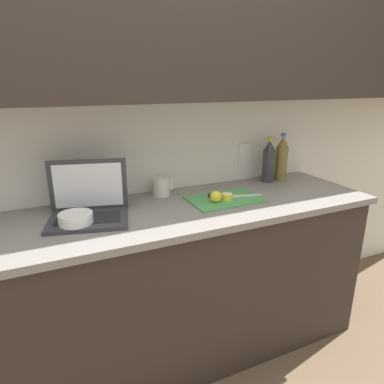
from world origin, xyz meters
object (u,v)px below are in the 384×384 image
object	(u,v)px
cutting_board	(225,199)
measuring_cup	(161,187)
bowl_white	(76,220)
lemon_whole_beside	(216,197)
lemon_half_cut	(227,196)
bottle_oil_tall	(282,159)
laptop	(88,205)
bottle_green_soda	(269,162)
knife	(226,195)

from	to	relation	value
cutting_board	measuring_cup	world-z (taller)	measuring_cup
bowl_white	lemon_whole_beside	bearing A→B (deg)	1.30
measuring_cup	bowl_white	bearing A→B (deg)	-152.07
lemon_half_cut	measuring_cup	bearing A→B (deg)	141.67
lemon_half_cut	bottle_oil_tall	distance (m)	0.58
lemon_half_cut	bowl_white	xyz separation A→B (m)	(-0.79, -0.03, 0.01)
cutting_board	bottle_oil_tall	bearing A→B (deg)	20.36
lemon_half_cut	lemon_whole_beside	bearing A→B (deg)	-168.55
lemon_whole_beside	measuring_cup	distance (m)	0.33
lemon_whole_beside	laptop	bearing A→B (deg)	173.47
lemon_whole_beside	bottle_green_soda	bearing A→B (deg)	24.27
lemon_whole_beside	bottle_green_soda	xyz separation A→B (m)	(0.50, 0.23, 0.09)
cutting_board	measuring_cup	bearing A→B (deg)	143.34
laptop	knife	world-z (taller)	laptop
bottle_green_soda	bowl_white	size ratio (longest dim) A/B	1.92
lemon_whole_beside	bottle_oil_tall	world-z (taller)	bottle_oil_tall
knife	lemon_half_cut	world-z (taller)	lemon_half_cut
bottle_oil_tall	bowl_white	size ratio (longest dim) A/B	2.04
knife	bottle_oil_tall	xyz separation A→B (m)	(0.51, 0.17, 0.12)
cutting_board	bottle_green_soda	xyz separation A→B (m)	(0.43, 0.20, 0.13)
bottle_oil_tall	bottle_green_soda	bearing A→B (deg)	180.00
lemon_half_cut	bowl_white	world-z (taller)	bowl_white
lemon_half_cut	bottle_oil_tall	xyz separation A→B (m)	(0.53, 0.21, 0.12)
lemon_whole_beside	bowl_white	size ratio (longest dim) A/B	0.42
lemon_half_cut	measuring_cup	distance (m)	0.37
knife	measuring_cup	distance (m)	0.37
knife	bottle_green_soda	xyz separation A→B (m)	(0.41, 0.17, 0.12)
bottle_green_soda	measuring_cup	xyz separation A→B (m)	(-0.72, 0.02, -0.08)
lemon_half_cut	bottle_green_soda	world-z (taller)	bottle_green_soda
knife	measuring_cup	xyz separation A→B (m)	(-0.31, 0.19, 0.04)
laptop	lemon_half_cut	bearing A→B (deg)	9.52
cutting_board	lemon_whole_beside	world-z (taller)	lemon_whole_beside
lemon_whole_beside	bottle_oil_tall	bearing A→B (deg)	20.54
lemon_half_cut	bottle_green_soda	bearing A→B (deg)	26.33
cutting_board	bowl_white	distance (m)	0.79
lemon_whole_beside	bowl_white	xyz separation A→B (m)	(-0.71, -0.02, -0.01)
laptop	bowl_white	distance (m)	0.12
bottle_oil_tall	bowl_white	world-z (taller)	bottle_oil_tall
cutting_board	measuring_cup	size ratio (longest dim) A/B	3.35
laptop	knife	distance (m)	0.74
bottle_green_soda	bowl_white	world-z (taller)	bottle_green_soda
lemon_half_cut	lemon_whole_beside	world-z (taller)	lemon_whole_beside
bottle_oil_tall	bowl_white	distance (m)	1.35
cutting_board	lemon_whole_beside	bearing A→B (deg)	-158.20
knife	cutting_board	bearing A→B (deg)	-107.57
knife	lemon_whole_beside	bearing A→B (deg)	-132.02
bowl_white	knife	bearing A→B (deg)	5.26
laptop	measuring_cup	bearing A→B (deg)	36.26
cutting_board	lemon_whole_beside	distance (m)	0.09
bottle_green_soda	measuring_cup	world-z (taller)	bottle_green_soda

